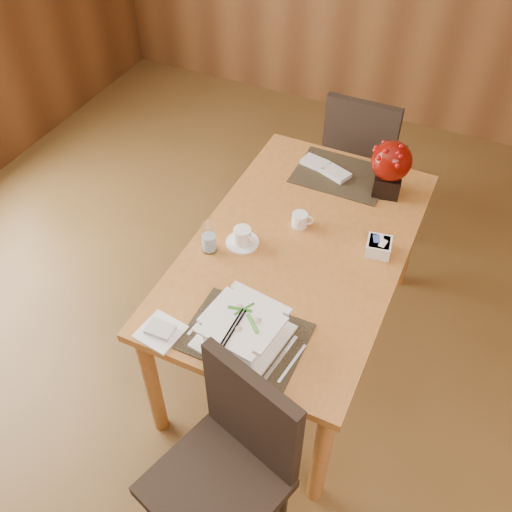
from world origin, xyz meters
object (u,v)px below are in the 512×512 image
at_px(soup_setting, 243,329).
at_px(far_chair, 362,154).
at_px(coffee_cup, 242,237).
at_px(berry_decor, 391,166).
at_px(creamer_jug, 300,220).
at_px(near_chair, 230,459).
at_px(bread_plate, 161,332).
at_px(dining_table, 299,260).
at_px(sugar_caddy, 379,247).
at_px(water_glass, 209,237).

height_order(soup_setting, far_chair, far_chair).
height_order(coffee_cup, berry_decor, berry_decor).
relative_size(creamer_jug, near_chair, 0.10).
xyz_separation_m(coffee_cup, bread_plate, (-0.07, -0.57, -0.03)).
bearing_deg(dining_table, soup_setting, -90.47).
bearing_deg(soup_setting, berry_decor, 85.36).
distance_m(creamer_jug, bread_plate, 0.83).
relative_size(dining_table, berry_decor, 5.39).
bearing_deg(sugar_caddy, soup_setting, -116.30).
bearing_deg(berry_decor, coffee_cup, -127.69).
height_order(bread_plate, far_chair, far_chair).
bearing_deg(bread_plate, sugar_caddy, 51.00).
height_order(creamer_jug, bread_plate, creamer_jug).
xyz_separation_m(water_glass, far_chair, (0.32, 1.28, -0.30)).
distance_m(dining_table, water_glass, 0.43).
bearing_deg(dining_table, water_glass, -150.83).
bearing_deg(near_chair, bread_plate, 166.55).
relative_size(near_chair, far_chair, 1.01).
bearing_deg(far_chair, berry_decor, 115.33).
bearing_deg(creamer_jug, far_chair, 73.59).
bearing_deg(sugar_caddy, water_glass, -156.09).
distance_m(bread_plate, near_chair, 0.53).
height_order(sugar_caddy, bread_plate, sugar_caddy).
relative_size(berry_decor, bread_plate, 1.78).
height_order(berry_decor, far_chair, berry_decor).
xyz_separation_m(soup_setting, creamer_jug, (-0.05, 0.68, -0.03)).
relative_size(dining_table, water_glass, 9.84).
distance_m(soup_setting, sugar_caddy, 0.74).
xyz_separation_m(sugar_caddy, far_chair, (-0.35, 0.98, -0.26)).
bearing_deg(sugar_caddy, near_chair, -101.62).
bearing_deg(sugar_caddy, coffee_cup, -160.11).
bearing_deg(near_chair, water_glass, 139.81).
height_order(soup_setting, berry_decor, berry_decor).
height_order(dining_table, berry_decor, berry_decor).
xyz_separation_m(soup_setting, coffee_cup, (-0.23, 0.46, -0.02)).
distance_m(near_chair, far_chair, 2.01).
relative_size(creamer_jug, far_chair, 0.10).
distance_m(sugar_caddy, bread_plate, 1.00).
bearing_deg(bread_plate, far_chair, 81.07).
bearing_deg(dining_table, berry_decor, 64.98).
xyz_separation_m(dining_table, sugar_caddy, (0.32, 0.10, 0.13)).
bearing_deg(berry_decor, dining_table, -115.02).
distance_m(sugar_caddy, far_chair, 1.07).
xyz_separation_m(sugar_caddy, berry_decor, (-0.08, 0.41, 0.13)).
xyz_separation_m(sugar_caddy, near_chair, (-0.21, -1.02, -0.25)).
relative_size(coffee_cup, berry_decor, 0.53).
bearing_deg(berry_decor, creamer_jug, -126.16).
bearing_deg(berry_decor, near_chair, -95.07).
bearing_deg(water_glass, dining_table, 29.17).
xyz_separation_m(near_chair, far_chair, (-0.14, 2.00, -0.01)).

